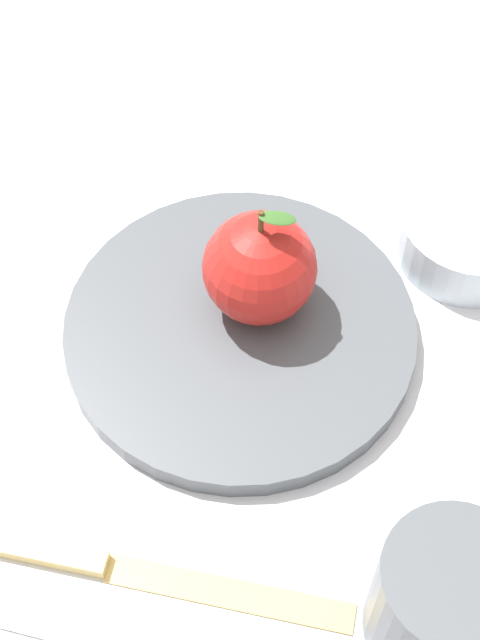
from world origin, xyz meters
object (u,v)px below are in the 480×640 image
object	(u,v)px
cup	(446,599)
knife	(136,572)
apple	(260,268)
dinner_plate	(240,329)
side_bowl	(471,231)

from	to	relation	value
cup	knife	distance (m)	0.18
apple	knife	xyz separation A→B (m)	(-0.06, -0.19, -0.05)
dinner_plate	side_bowl	xyz separation A→B (m)	(0.16, 0.09, 0.01)
dinner_plate	side_bowl	bearing A→B (deg)	28.03
cup	knife	xyz separation A→B (m)	(-0.17, 0.02, -0.04)
side_bowl	cup	bearing A→B (deg)	-98.21
dinner_plate	side_bowl	size ratio (longest dim) A/B	2.28
side_bowl	knife	xyz separation A→B (m)	(-0.21, -0.26, -0.02)
apple	cup	world-z (taller)	apple
dinner_plate	knife	bearing A→B (deg)	-106.40
apple	knife	size ratio (longest dim) A/B	0.43
side_bowl	knife	bearing A→B (deg)	-129.41
apple	side_bowl	world-z (taller)	apple
cup	knife	bearing A→B (deg)	173.31
cup	knife	size ratio (longest dim) A/B	0.38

